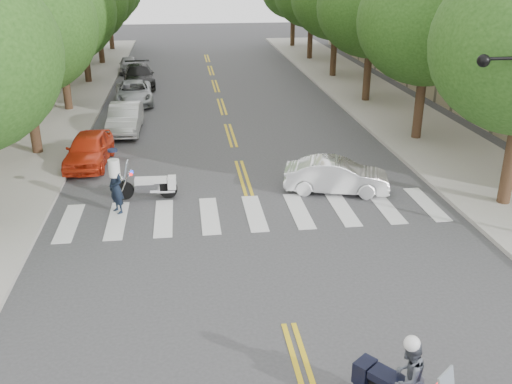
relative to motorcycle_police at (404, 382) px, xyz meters
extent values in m
plane|color=#38383A|center=(-1.57, 3.22, -0.83)|extent=(140.00, 140.00, 0.00)
cube|color=#9E9991|center=(-11.07, 25.22, -0.76)|extent=(5.00, 60.00, 0.15)
cube|color=#9E9991|center=(7.93, 25.22, -0.76)|extent=(5.00, 60.00, 0.15)
cylinder|color=#382316|center=(-10.37, 17.22, 0.83)|extent=(0.44, 0.44, 3.32)
ellipsoid|color=#1F4614|center=(-10.37, 17.22, 4.73)|extent=(6.40, 6.40, 5.76)
cylinder|color=#382316|center=(-10.37, 25.22, 0.83)|extent=(0.44, 0.44, 3.32)
ellipsoid|color=#1F4614|center=(-10.37, 25.22, 4.73)|extent=(6.40, 6.40, 5.76)
cylinder|color=#382316|center=(-10.37, 33.22, 0.83)|extent=(0.44, 0.44, 3.32)
ellipsoid|color=#1F4614|center=(-10.37, 33.22, 4.73)|extent=(6.40, 6.40, 5.76)
cylinder|color=#382316|center=(-10.37, 41.22, 0.83)|extent=(0.44, 0.44, 3.32)
cylinder|color=#382316|center=(-10.37, 49.22, 0.83)|extent=(0.44, 0.44, 3.32)
cylinder|color=#382316|center=(7.23, 9.22, 0.83)|extent=(0.44, 0.44, 3.32)
cylinder|color=#382316|center=(7.23, 17.22, 0.83)|extent=(0.44, 0.44, 3.32)
ellipsoid|color=#1F4614|center=(7.23, 17.22, 4.73)|extent=(6.40, 6.40, 5.76)
cylinder|color=#382316|center=(7.23, 25.22, 0.83)|extent=(0.44, 0.44, 3.32)
ellipsoid|color=#1F4614|center=(7.23, 25.22, 4.73)|extent=(6.40, 6.40, 5.76)
cylinder|color=#382316|center=(7.23, 33.22, 0.83)|extent=(0.44, 0.44, 3.32)
cylinder|color=#382316|center=(7.23, 41.22, 0.83)|extent=(0.44, 0.44, 3.32)
cylinder|color=#382316|center=(7.23, 49.22, 0.83)|extent=(0.44, 0.44, 3.32)
sphere|color=black|center=(4.33, 6.72, 4.72)|extent=(0.36, 0.36, 0.36)
cube|color=black|center=(-0.25, 0.31, -0.11)|extent=(0.66, 0.69, 0.16)
cube|color=black|center=(-0.54, 0.67, -0.23)|extent=(0.54, 0.52, 0.46)
imported|color=#474C56|center=(0.03, -0.04, 0.14)|extent=(0.98, 0.96, 1.59)
sphere|color=silver|center=(0.03, -0.04, 0.89)|extent=(0.30, 0.30, 0.30)
cylinder|color=black|center=(-6.10, 11.56, -0.50)|extent=(0.67, 0.16, 0.67)
cylinder|color=black|center=(-4.53, 11.52, -0.50)|extent=(0.67, 0.20, 0.67)
cube|color=silver|center=(-5.26, 11.54, -0.39)|extent=(0.89, 0.34, 0.31)
cube|color=silver|center=(-5.36, 11.54, -0.15)|extent=(0.70, 0.37, 0.22)
cube|color=silver|center=(-4.82, 11.53, -0.13)|extent=(0.55, 0.41, 0.16)
cube|color=silver|center=(-4.38, 11.51, -0.25)|extent=(0.31, 0.44, 0.44)
cube|color=#8C99A5|center=(-5.97, 11.56, 0.34)|extent=(0.16, 0.49, 0.54)
cube|color=red|center=(-5.80, 11.44, 0.17)|extent=(0.10, 0.10, 0.08)
cube|color=#0C26E5|center=(-5.80, 11.67, 0.17)|extent=(0.10, 0.10, 0.08)
imported|color=black|center=(-6.23, 10.39, 0.09)|extent=(0.75, 0.80, 1.85)
imported|color=white|center=(1.70, 11.28, -0.20)|extent=(4.08, 2.29, 1.27)
imported|color=red|center=(-7.87, 15.59, -0.14)|extent=(1.90, 4.17, 1.39)
imported|color=silver|center=(-6.77, 20.53, -0.13)|extent=(1.60, 4.31, 1.41)
imported|color=#A4A8AC|center=(-6.77, 26.72, -0.18)|extent=(2.55, 4.88, 1.31)
imported|color=black|center=(-6.77, 31.72, -0.10)|extent=(2.51, 5.21, 1.46)
imported|color=#949499|center=(-7.87, 37.22, -0.24)|extent=(1.69, 3.59, 1.19)
camera|label=1|loc=(-3.81, -8.02, 7.26)|focal=40.00mm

